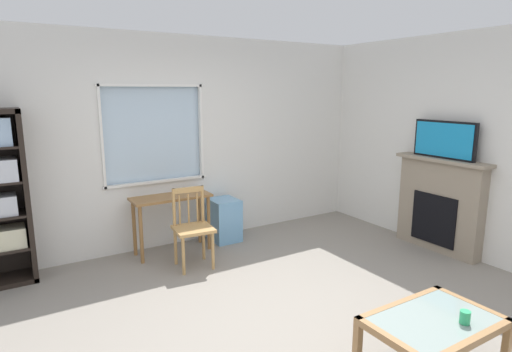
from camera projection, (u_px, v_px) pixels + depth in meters
The scene contains 10 objects.
ground at pixel (278, 324), 3.65m from camera, with size 6.57×5.77×0.02m, color gray.
wall_back_with_window at pixel (176, 143), 5.39m from camera, with size 5.57×0.15×2.66m.
wall_right at pixel (483, 148), 4.84m from camera, with size 0.12×4.97×2.66m, color silver.
desk_under_window at pixel (171, 206), 5.13m from camera, with size 0.96×0.39×0.72m.
wooden_chair at pixel (192, 227), 4.75m from camera, with size 0.46×0.44×0.90m.
plastic_drawer_unit at pixel (224, 220), 5.62m from camera, with size 0.35×0.40×0.56m, color #72ADDB.
fireplace at pixel (439, 204), 5.23m from camera, with size 0.26×1.19×1.17m.
tv at pixel (444, 140), 5.06m from camera, with size 0.06×0.81×0.45m.
coffee_table at pixel (433, 327), 2.91m from camera, with size 0.92×0.61×0.44m.
sippy_cup at pixel (465, 317), 2.83m from camera, with size 0.07×0.07×0.09m, color #33B770.
Camera 1 is at (-1.90, -2.73, 1.98)m, focal length 29.49 mm.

